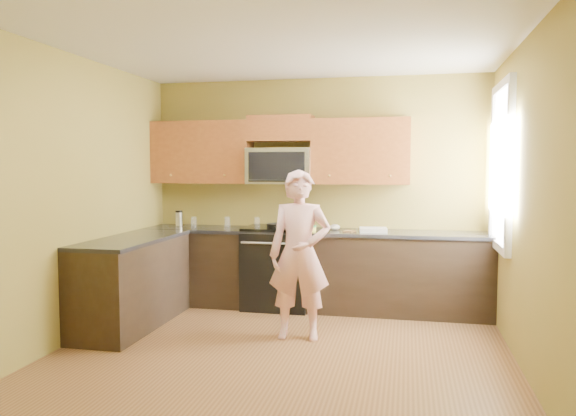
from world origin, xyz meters
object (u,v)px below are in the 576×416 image
(stove, at_px, (278,267))
(woman, at_px, (300,255))
(microwave, at_px, (280,184))
(travel_mug, at_px, (179,226))
(butter_tub, at_px, (311,231))
(frying_pan, at_px, (278,228))

(stove, xyz_separation_m, woman, (0.47, -1.11, 0.33))
(microwave, distance_m, travel_mug, 1.41)
(stove, xyz_separation_m, butter_tub, (0.41, -0.11, 0.45))
(stove, bearing_deg, woman, -66.96)
(microwave, distance_m, woman, 1.47)
(frying_pan, relative_size, travel_mug, 2.44)
(woman, bearing_deg, travel_mug, 139.22)
(stove, bearing_deg, frying_pan, -76.48)
(travel_mug, bearing_deg, butter_tub, -9.02)
(butter_tub, bearing_deg, woman, -86.44)
(stove, bearing_deg, microwave, 90.00)
(woman, distance_m, butter_tub, 1.01)
(butter_tub, xyz_separation_m, travel_mug, (-1.72, 0.27, -0.00))
(microwave, distance_m, butter_tub, 0.71)
(butter_tub, height_order, travel_mug, travel_mug)
(woman, relative_size, frying_pan, 3.57)
(travel_mug, bearing_deg, microwave, -1.54)
(stove, distance_m, woman, 1.26)
(frying_pan, bearing_deg, butter_tub, 2.94)
(frying_pan, xyz_separation_m, travel_mug, (-1.34, 0.33, -0.03))
(frying_pan, height_order, butter_tub, frying_pan)
(frying_pan, height_order, travel_mug, travel_mug)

